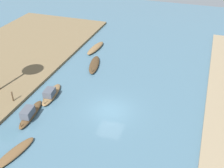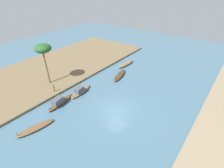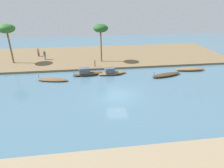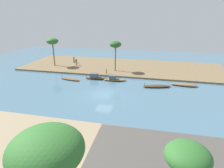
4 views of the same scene
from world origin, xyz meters
The scene contains 14 objects.
river_water centered at (0.00, 0.00, 0.00)m, with size 80.02×80.02×0.00m, color #476B7F.
riverbank_left centered at (0.00, -16.66, 0.16)m, with size 46.71×15.54×0.33m, color brown.
sampan_upstream_small centered at (-12.83, -6.70, 0.25)m, with size 4.73×1.37×0.50m.
sampan_downstream_large centered at (3.51, -6.91, 0.42)m, with size 4.67×1.59×1.17m.
sampan_with_red_awning centered at (-8.15, -4.99, 0.22)m, with size 4.98×2.29×0.94m.
sampan_open_hull centered at (8.24, -5.38, 0.18)m, with size 4.50×1.90×0.74m.
sampan_with_tall_canopy centered at (-0.21, -6.72, 0.37)m, with size 4.42×1.69×1.09m.
person_on_near_bank centered at (12.54, -17.26, 1.08)m, with size 0.35×0.45×1.63m.
person_by_mooring centered at (10.90, -14.89, 1.07)m, with size 0.40×0.45×1.66m.
mooring_post centered at (2.10, -9.75, 0.87)m, with size 0.14×0.14×1.09m, color #4C3823.
palm_tree_left_near centered at (0.81, -12.64, 5.89)m, with size 2.49×2.49×6.37m.
palm_tree_left_far centered at (16.01, -13.73, 5.97)m, with size 2.72×2.72×6.51m.
palm_tree_right_tall centered at (-3.43, 21.28, 6.75)m, with size 3.13×3.13×7.39m.
palm_tree_right_short centered at (-9.23, 19.29, 5.67)m, with size 2.12×2.12×6.20m.
Camera 4 is at (-7.41, 26.83, 12.00)m, focal length 30.50 mm.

